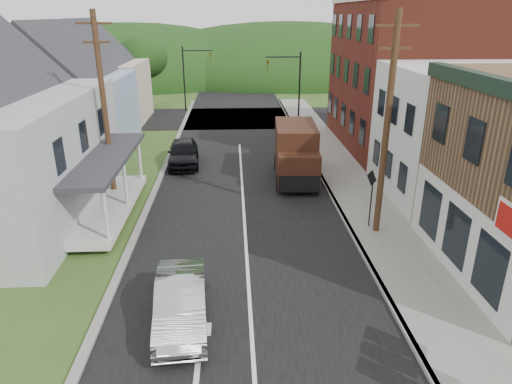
{
  "coord_description": "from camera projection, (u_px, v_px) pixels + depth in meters",
  "views": [
    {
      "loc": [
        -0.43,
        -13.82,
        8.8
      ],
      "look_at": [
        0.43,
        2.99,
        2.2
      ],
      "focal_mm": 32.0,
      "sensor_mm": 36.0,
      "label": 1
    }
  ],
  "objects": [
    {
      "name": "ground",
      "position": [
        248.0,
        281.0,
        16.08
      ],
      "size": [
        120.0,
        120.0,
        0.0
      ],
      "primitive_type": "plane",
      "color": "#2D4719",
      "rests_on": "ground"
    },
    {
      "name": "road",
      "position": [
        242.0,
        183.0,
        25.38
      ],
      "size": [
        9.0,
        90.0,
        0.02
      ],
      "primitive_type": "cube",
      "color": "black",
      "rests_on": "ground"
    },
    {
      "name": "cross_road",
      "position": [
        238.0,
        118.0,
        41.18
      ],
      "size": [
        60.0,
        9.0,
        0.02
      ],
      "primitive_type": "cube",
      "color": "black",
      "rests_on": "ground"
    },
    {
      "name": "sidewalk_right",
      "position": [
        356.0,
        193.0,
        23.77
      ],
      "size": [
        2.8,
        55.0,
        0.15
      ],
      "primitive_type": "cube",
      "color": "slate",
      "rests_on": "ground"
    },
    {
      "name": "curb_right",
      "position": [
        330.0,
        193.0,
        23.7
      ],
      "size": [
        0.2,
        55.0,
        0.15
      ],
      "primitive_type": "cube",
      "color": "slate",
      "rests_on": "ground"
    },
    {
      "name": "curb_left",
      "position": [
        152.0,
        197.0,
        23.28
      ],
      "size": [
        0.3,
        55.0,
        0.12
      ],
      "primitive_type": "cube",
      "color": "slate",
      "rests_on": "ground"
    },
    {
      "name": "storefront_white",
      "position": [
        472.0,
        135.0,
        22.4
      ],
      "size": [
        8.0,
        7.0,
        6.5
      ],
      "primitive_type": "cube",
      "color": "silver",
      "rests_on": "ground"
    },
    {
      "name": "storefront_red",
      "position": [
        407.0,
        74.0,
        30.59
      ],
      "size": [
        8.0,
        12.0,
        10.0
      ],
      "primitive_type": "cube",
      "color": "maroon",
      "rests_on": "ground"
    },
    {
      "name": "house_blue",
      "position": [
        72.0,
        97.0,
        30.02
      ],
      "size": [
        7.14,
        8.16,
        7.28
      ],
      "color": "#8BA3BE",
      "rests_on": "ground"
    },
    {
      "name": "house_cream",
      "position": [
        101.0,
        79.0,
        38.36
      ],
      "size": [
        7.14,
        8.16,
        7.28
      ],
      "color": "beige",
      "rests_on": "ground"
    },
    {
      "name": "utility_pole_right",
      "position": [
        387.0,
        127.0,
        17.9
      ],
      "size": [
        1.6,
        0.26,
        9.0
      ],
      "color": "#472D19",
      "rests_on": "ground"
    },
    {
      "name": "utility_pole_left",
      "position": [
        104.0,
        108.0,
        21.51
      ],
      "size": [
        1.6,
        0.26,
        9.0
      ],
      "color": "#472D19",
      "rests_on": "ground"
    },
    {
      "name": "traffic_signal_right",
      "position": [
        291.0,
        81.0,
        36.76
      ],
      "size": [
        2.87,
        0.2,
        6.0
      ],
      "color": "black",
      "rests_on": "ground"
    },
    {
      "name": "traffic_signal_left",
      "position": [
        191.0,
        71.0,
        42.86
      ],
      "size": [
        2.87,
        0.2,
        6.0
      ],
      "color": "black",
      "rests_on": "ground"
    },
    {
      "name": "tree_left_d",
      "position": [
        142.0,
        57.0,
        43.62
      ],
      "size": [
        4.8,
        4.8,
        6.94
      ],
      "color": "#382616",
      "rests_on": "ground"
    },
    {
      "name": "forested_ridge",
      "position": [
        235.0,
        78.0,
        67.22
      ],
      "size": [
        90.0,
        30.0,
        16.0
      ],
      "primitive_type": "ellipsoid",
      "color": "black",
      "rests_on": "ground"
    },
    {
      "name": "silver_sedan",
      "position": [
        181.0,
        302.0,
        13.71
      ],
      "size": [
        1.81,
        4.35,
        1.4
      ],
      "primitive_type": "imported",
      "rotation": [
        0.0,
        0.0,
        0.08
      ],
      "color": "#A5A5A9",
      "rests_on": "ground"
    },
    {
      "name": "dark_sedan",
      "position": [
        183.0,
        153.0,
        28.16
      ],
      "size": [
        2.16,
        4.67,
        1.55
      ],
      "primitive_type": "imported",
      "rotation": [
        0.0,
        0.0,
        0.07
      ],
      "color": "black",
      "rests_on": "ground"
    },
    {
      "name": "delivery_van",
      "position": [
        296.0,
        153.0,
        25.45
      ],
      "size": [
        2.54,
        5.57,
        3.05
      ],
      "rotation": [
        0.0,
        0.0,
        -0.06
      ],
      "color": "black",
      "rests_on": "ground"
    },
    {
      "name": "warning_sign",
      "position": [
        371.0,
        191.0,
        19.34
      ],
      "size": [
        0.23,
        0.68,
        2.57
      ],
      "rotation": [
        0.0,
        0.0,
        0.29
      ],
      "color": "black",
      "rests_on": "sidewalk_right"
    }
  ]
}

